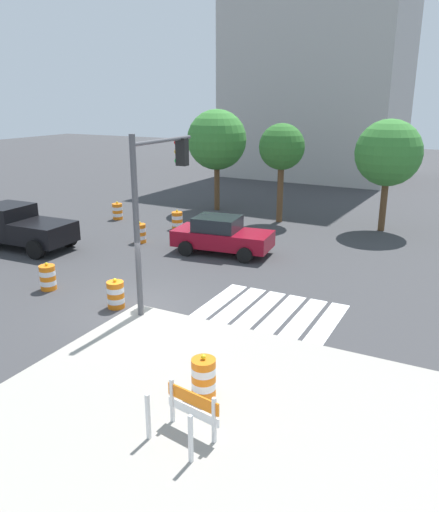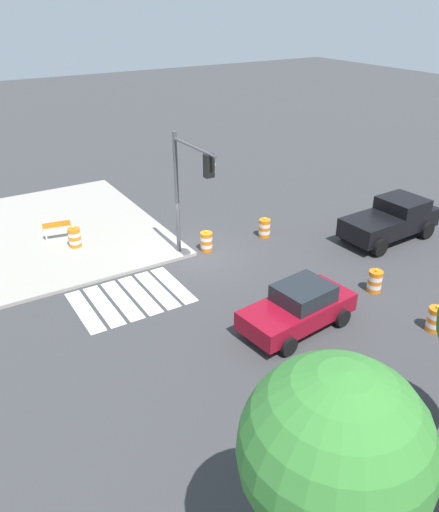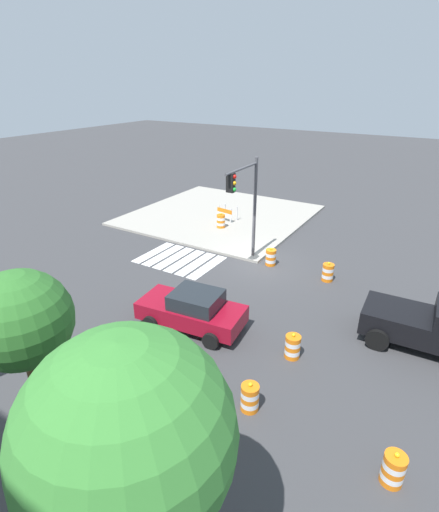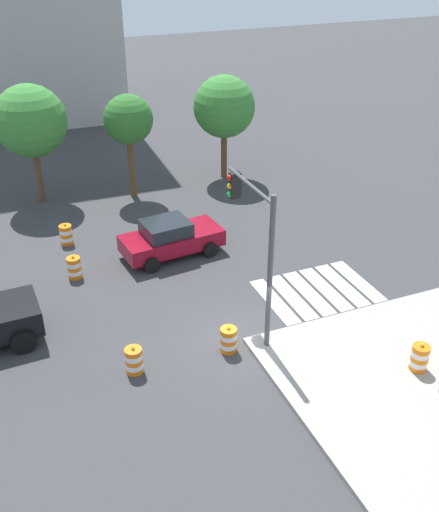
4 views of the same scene
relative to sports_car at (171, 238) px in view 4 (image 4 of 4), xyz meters
The scene contains 12 objects.
ground_plane 6.80m from the sports_car, 86.96° to the right, with size 120.00×120.00×0.00m, color #38383A.
crosswalk_stripes 6.64m from the sports_car, 48.61° to the right, with size 4.35×3.20×0.02m.
sports_car is the anchor object (origin of this frame).
traffic_barrel_near_corner 7.01m from the sports_car, 92.42° to the right, with size 0.56×0.56×1.02m.
traffic_barrel_crosswalk_end 4.22m from the sports_car, behind, with size 0.56×0.56×1.02m.
traffic_barrel_median_near 7.67m from the sports_car, 117.14° to the right, with size 0.56×0.56×1.02m.
traffic_barrel_far_curb 4.84m from the sports_car, 145.91° to the left, with size 0.56×0.56×1.02m.
traffic_barrel_on_sidewalk 11.40m from the sports_car, 64.75° to the right, with size 0.56×0.56×1.02m.
traffic_light_pole 7.00m from the sports_car, 81.49° to the right, with size 0.47×3.29×5.50m.
street_tree_streetside_near 9.59m from the sports_car, 119.00° to the left, with size 3.52×3.52×5.96m.
street_tree_streetside_mid 9.72m from the sports_car, 52.84° to the left, with size 3.30×3.30×5.62m.
street_tree_streetside_far 7.42m from the sports_car, 88.55° to the left, with size 2.45×2.45×5.32m.
Camera 4 is at (-6.96, -14.74, 12.71)m, focal length 41.66 mm.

